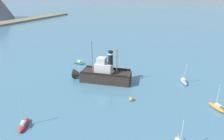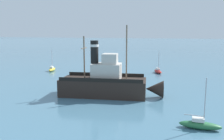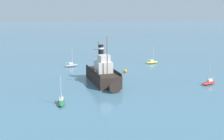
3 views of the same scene
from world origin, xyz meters
name	(u,v)px [view 1 (image 1 of 3)]	position (x,y,z in m)	size (l,w,h in m)	color
ground_plane	(108,81)	(0.00, 0.00, 0.00)	(600.00, 600.00, 0.00)	#477289
old_tugboat	(103,74)	(-0.59, 1.08, 1.83)	(6.24, 14.75, 9.90)	#2D231E
sailboat_grey	(184,81)	(5.76, -17.19, 0.43)	(3.92, 2.55, 4.90)	gray
sailboat_red	(24,125)	(-21.66, 5.60, 0.43)	(3.91, 2.60, 4.90)	#B22823
sailboat_green	(79,63)	(7.83, 13.15, 0.43)	(1.14, 3.81, 4.90)	#286B3D
sailboat_orange	(217,107)	(-3.82, -23.74, 0.43)	(3.54, 3.38, 4.90)	orange
mooring_buoy	(131,99)	(-7.05, -8.02, 0.41)	(0.82, 0.82, 0.82)	orange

